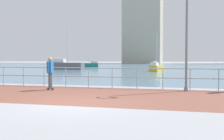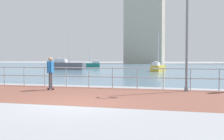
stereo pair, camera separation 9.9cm
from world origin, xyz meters
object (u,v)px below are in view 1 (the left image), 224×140
(lamppost, at_px, (187,31))
(skateboarder, at_px, (50,70))
(sailboat_red, at_px, (89,65))
(sailboat_ivory, at_px, (157,68))
(sailboat_navy, at_px, (67,65))

(lamppost, height_order, skateboarder, lamppost)
(lamppost, distance_m, sailboat_red, 39.67)
(sailboat_red, xyz_separation_m, sailboat_ivory, (14.07, -13.31, -0.02))
(lamppost, height_order, sailboat_red, lamppost)
(sailboat_ivory, relative_size, sailboat_navy, 0.73)
(lamppost, xyz_separation_m, sailboat_navy, (-17.37, 24.95, -2.33))
(skateboarder, distance_m, sailboat_red, 38.04)
(skateboarder, bearing_deg, sailboat_ivory, 81.29)
(sailboat_navy, bearing_deg, sailboat_ivory, -10.94)
(sailboat_red, relative_size, sailboat_navy, 0.76)
(lamppost, bearing_deg, skateboarder, -171.73)
(lamppost, distance_m, skateboarder, 7.26)
(lamppost, relative_size, sailboat_red, 1.02)
(skateboarder, height_order, sailboat_red, sailboat_red)
(sailboat_ivory, distance_m, sailboat_navy, 14.28)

